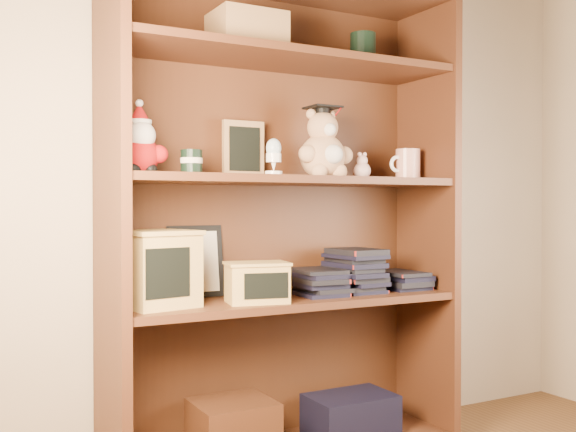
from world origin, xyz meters
name	(u,v)px	position (x,y,z in m)	size (l,w,h in m)	color
bookcase	(280,228)	(0.07, 1.36, 0.78)	(1.20, 0.35, 1.60)	#4F2916
shelf_lower	(288,301)	(0.07, 1.30, 0.54)	(1.14, 0.33, 0.02)	#4F2916
shelf_upper	(288,181)	(0.07, 1.30, 0.94)	(1.14, 0.33, 0.02)	#4F2916
santa_plush	(140,145)	(-0.43, 1.30, 1.03)	(0.16, 0.12, 0.23)	#A50F0F
teachers_tin	(191,162)	(-0.27, 1.30, 0.99)	(0.07, 0.07, 0.08)	black
chalkboard_plaque	(243,150)	(-0.04, 1.42, 1.04)	(0.15, 0.08, 0.19)	#9E7547
egg_cup	(274,155)	(-0.02, 1.23, 1.01)	(0.06, 0.06, 0.12)	white
grad_teddy_bear	(324,150)	(0.20, 1.30, 1.04)	(0.21, 0.18, 0.25)	tan
pink_figurine	(362,168)	(0.37, 1.30, 0.99)	(0.06, 0.06, 0.10)	#CCA59E
teacher_mug	(407,164)	(0.57, 1.30, 1.01)	(0.13, 0.09, 0.11)	silver
certificate_frame	(195,261)	(-0.20, 1.44, 0.67)	(0.19, 0.05, 0.24)	black
treats_box	(157,268)	(-0.38, 1.30, 0.67)	(0.25, 0.25, 0.23)	tan
pencils_box	(257,282)	(-0.08, 1.24, 0.61)	(0.22, 0.17, 0.13)	tan
book_stack_left	(319,281)	(0.19, 1.30, 0.60)	(0.14, 0.20, 0.10)	black
book_stack_mid	(356,269)	(0.34, 1.30, 0.63)	(0.14, 0.20, 0.16)	black
book_stack_right	(400,280)	(0.54, 1.30, 0.58)	(0.14, 0.20, 0.06)	black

